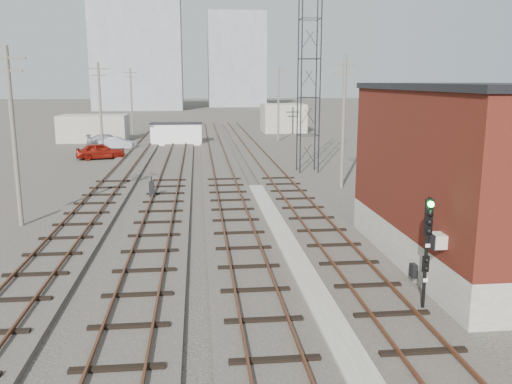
{
  "coord_description": "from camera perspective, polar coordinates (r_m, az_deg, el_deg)",
  "views": [
    {
      "loc": [
        -3.35,
        -8.12,
        7.33
      ],
      "look_at": [
        -0.7,
        16.6,
        2.2
      ],
      "focal_mm": 38.0,
      "sensor_mm": 36.0,
      "label": 1
    }
  ],
  "objects": [
    {
      "name": "signal_mast",
      "position": [
        17.84,
        17.55,
        -5.6
      ],
      "size": [
        0.4,
        0.41,
        3.81
      ],
      "color": "gray",
      "rests_on": "ground"
    },
    {
      "name": "shed_left",
      "position": [
        69.52,
        -16.7,
        6.45
      ],
      "size": [
        8.0,
        5.0,
        3.2
      ],
      "primitive_type": "cube",
      "color": "gray",
      "rests_on": "ground"
    },
    {
      "name": "car_red",
      "position": [
        53.57,
        -16.06,
        4.18
      ],
      "size": [
        4.81,
        2.72,
        1.54
      ],
      "primitive_type": "imported",
      "rotation": [
        0.0,
        0.0,
        1.78
      ],
      "color": "maroon",
      "rests_on": "ground"
    },
    {
      "name": "utility_pole_right_a",
      "position": [
        37.52,
        9.19,
        7.64
      ],
      "size": [
        1.8,
        0.24,
        9.0
      ],
      "color": "#595147",
      "rests_on": "ground"
    },
    {
      "name": "lattice_tower",
      "position": [
        44.02,
        5.59,
        11.83
      ],
      "size": [
        1.6,
        1.6,
        15.0
      ],
      "color": "black",
      "rests_on": "ground"
    },
    {
      "name": "switch_stand",
      "position": [
        34.37,
        -10.91,
        0.24
      ],
      "size": [
        0.33,
        0.33,
        1.38
      ],
      "rotation": [
        0.0,
        0.0,
        0.03
      ],
      "color": "black",
      "rests_on": "ground"
    },
    {
      "name": "platform_curb",
      "position": [
        23.58,
        3.6,
        -6.14
      ],
      "size": [
        0.9,
        28.0,
        0.26
      ],
      "primitive_type": "cube",
      "color": "gray",
      "rests_on": "ground"
    },
    {
      "name": "car_grey",
      "position": [
        63.99,
        -15.33,
        5.28
      ],
      "size": [
        4.69,
        2.07,
        1.34
      ],
      "primitive_type": "imported",
      "rotation": [
        0.0,
        0.0,
        1.53
      ],
      "color": "gray",
      "rests_on": "ground"
    },
    {
      "name": "apartment_left",
      "position": [
        144.07,
        -12.35,
        14.46
      ],
      "size": [
        22.0,
        14.0,
        30.0
      ],
      "primitive_type": "cube",
      "color": "gray",
      "rests_on": "ground"
    },
    {
      "name": "utility_pole_right_b",
      "position": [
        66.9,
        2.38,
        9.48
      ],
      "size": [
        1.8,
        0.24,
        9.0
      ],
      "color": "#595147",
      "rests_on": "ground"
    },
    {
      "name": "track_right",
      "position": [
        48.03,
        0.94,
        3.01
      ],
      "size": [
        3.2,
        90.0,
        0.39
      ],
      "color": "#332D28",
      "rests_on": "ground"
    },
    {
      "name": "site_trailer",
      "position": [
        63.94,
        -8.36,
        6.11
      ],
      "size": [
        6.06,
        2.72,
        2.53
      ],
      "rotation": [
        0.0,
        0.0,
        -0.02
      ],
      "color": "white",
      "rests_on": "ground"
    },
    {
      "name": "track_left",
      "position": [
        48.06,
        -13.42,
        2.7
      ],
      "size": [
        3.2,
        90.0,
        0.39
      ],
      "color": "#332D28",
      "rests_on": "ground"
    },
    {
      "name": "apartment_right",
      "position": [
        158.63,
        -2.08,
        13.7
      ],
      "size": [
        16.0,
        12.0,
        26.0
      ],
      "primitive_type": "cube",
      "color": "gray",
      "rests_on": "ground"
    },
    {
      "name": "track_mid_right",
      "position": [
        47.71,
        -3.84,
        2.93
      ],
      "size": [
        3.2,
        90.0,
        0.39
      ],
      "color": "#332D28",
      "rests_on": "ground"
    },
    {
      "name": "utility_pole_left_c",
      "position": [
        78.69,
        -12.98,
        9.53
      ],
      "size": [
        1.8,
        0.24,
        9.0
      ],
      "color": "#595147",
      "rests_on": "ground"
    },
    {
      "name": "utility_pole_left_a",
      "position": [
        29.68,
        -24.18,
        5.75
      ],
      "size": [
        1.8,
        0.24,
        9.0
      ],
      "color": "#595147",
      "rests_on": "ground"
    },
    {
      "name": "utility_pole_left_b",
      "position": [
        53.96,
        -16.06,
        8.52
      ],
      "size": [
        1.8,
        0.24,
        9.0
      ],
      "color": "#595147",
      "rests_on": "ground"
    },
    {
      "name": "brick_building",
      "position": [
        23.16,
        21.93,
        1.62
      ],
      "size": [
        6.54,
        12.2,
        7.22
      ],
      "color": "gray",
      "rests_on": "ground"
    },
    {
      "name": "car_silver",
      "position": [
        60.81,
        -14.35,
        5.0
      ],
      "size": [
        4.09,
        1.8,
        1.3
      ],
      "primitive_type": "imported",
      "rotation": [
        0.0,
        0.0,
        1.46
      ],
      "color": "#A6A8AE",
      "rests_on": "ground"
    },
    {
      "name": "track_mid_left",
      "position": [
        47.72,
        -8.65,
        2.82
      ],
      "size": [
        3.2,
        90.0,
        0.39
      ],
      "color": "#332D28",
      "rests_on": "ground"
    },
    {
      "name": "ground",
      "position": [
        68.59,
        -3.31,
        5.51
      ],
      "size": [
        320.0,
        320.0,
        0.0
      ],
      "primitive_type": "plane",
      "color": "#282621",
      "rests_on": "ground"
    },
    {
      "name": "shed_right",
      "position": [
        79.27,
        2.88,
        7.79
      ],
      "size": [
        6.0,
        6.0,
        4.0
      ],
      "primitive_type": "cube",
      "color": "gray",
      "rests_on": "ground"
    }
  ]
}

